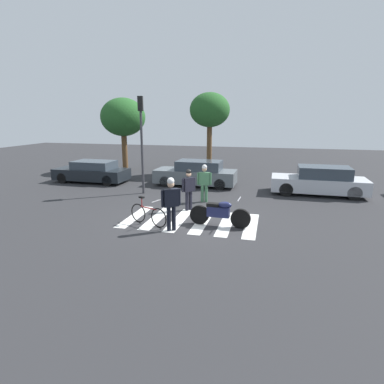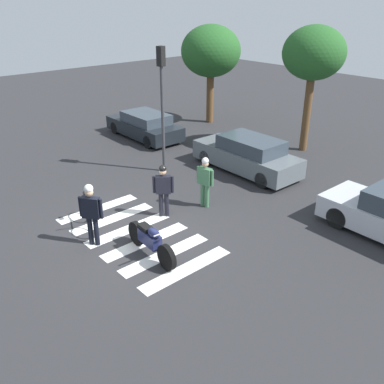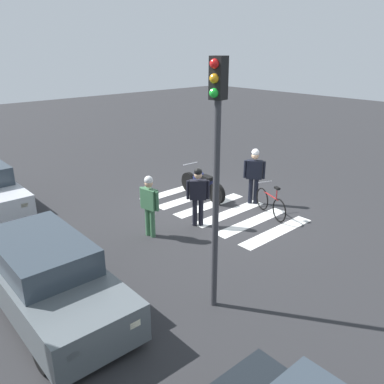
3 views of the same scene
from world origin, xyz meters
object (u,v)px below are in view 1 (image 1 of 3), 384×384
Objects in this scene: police_motorcycle at (220,213)px; car_silver_sedan at (320,181)px; traffic_light_pole at (141,130)px; pedestrian_bystander at (204,181)px; car_black_suv at (92,172)px; car_grey_coupe at (196,174)px; officer_on_foot at (171,200)px; leaning_bicycle at (148,214)px; officer_by_motorcycle at (189,187)px.

car_silver_sedan is at bearing 55.23° from police_motorcycle.
car_silver_sedan is at bearing 12.23° from traffic_light_pole.
pedestrian_bystander is 7.96m from car_black_suv.
traffic_light_pole reaches higher than car_silver_sedan.
traffic_light_pole is at bearing -131.68° from car_grey_coupe.
traffic_light_pole reaches higher than car_black_suv.
car_black_suv is (-7.10, 6.81, -0.48)m from officer_on_foot.
police_motorcycle is at bearing -69.80° from car_grey_coupe.
pedestrian_bystander reaches higher than police_motorcycle.
pedestrian_bystander is at bearing -152.24° from car_silver_sedan.
leaning_bicycle is at bearing -110.17° from pedestrian_bystander.
leaning_bicycle is at bearing -65.60° from traffic_light_pole.
officer_on_foot is (1.00, -0.37, 0.70)m from leaning_bicycle.
car_grey_coupe is (-2.38, 6.47, 0.20)m from police_motorcycle.
car_grey_coupe is (-1.17, 3.37, -0.32)m from pedestrian_bystander.
officer_by_motorcycle is 0.38× the size of car_silver_sedan.
car_black_suv is 0.91× the size of traffic_light_pole.
car_silver_sedan is (5.62, 6.75, -0.41)m from officer_on_foot.
car_black_suv is 0.96× the size of car_silver_sedan.
officer_by_motorcycle is 8.28m from car_black_suv.
car_grey_coupe is at bearing 110.20° from police_motorcycle.
police_motorcycle is 0.50× the size of car_black_suv.
car_black_suv is at bearing 159.01° from pedestrian_bystander.
pedestrian_bystander is 0.40× the size of car_black_suv.
car_grey_coupe is at bearing 96.62° from officer_on_foot.
officer_on_foot is 6.11m from traffic_light_pole.
pedestrian_bystander is at bearing 76.01° from officer_by_motorcycle.
officer_by_motorcycle is at bearing -80.41° from car_grey_coupe.
traffic_light_pole is (4.06, -1.94, 2.56)m from car_black_suv.
car_black_suv is at bearing 154.52° from traffic_light_pole.
traffic_light_pole is (-8.66, -1.88, 2.49)m from car_silver_sedan.
pedestrian_bystander is (-1.21, 3.10, 0.52)m from police_motorcycle.
officer_by_motorcycle reaches higher than car_black_suv.
leaning_bicycle is (-2.53, -0.49, -0.09)m from police_motorcycle.
leaning_bicycle is at bearing -169.04° from police_motorcycle.
car_black_suv is at bearing 133.48° from leaning_bicycle.
car_black_suv reaches higher than police_motorcycle.
officer_on_foot is at bearing -129.78° from car_silver_sedan.
officer_by_motorcycle reaches higher than pedestrian_bystander.
pedestrian_bystander is at bearing -70.83° from car_grey_coupe.
officer_on_foot reaches higher than police_motorcycle.
officer_on_foot is 0.41× the size of car_silver_sedan.
police_motorcycle is at bearing -41.28° from traffic_light_pole.
car_silver_sedan is (6.47, -0.58, 0.00)m from car_grey_coupe.
traffic_light_pole is at bearing 121.96° from officer_on_foot.
officer_on_foot is 1.07× the size of officer_by_motorcycle.
car_silver_sedan is (5.30, 2.79, -0.32)m from pedestrian_bystander.
police_motorcycle is 6.90m from car_grey_coupe.
officer_by_motorcycle reaches higher than car_grey_coupe.
officer_on_foot is at bearing -58.04° from traffic_light_pole.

